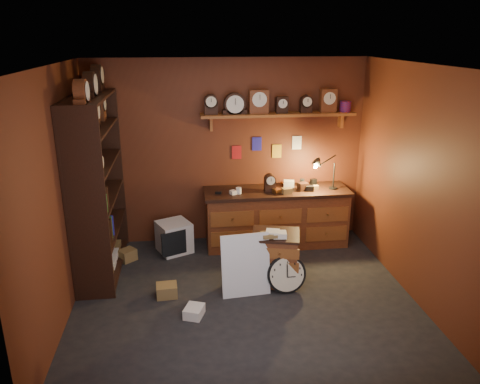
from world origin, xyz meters
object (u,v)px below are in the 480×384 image
shelving_unit (94,180)px  low_cabinet (275,255)px  workbench (276,214)px  big_round_clock (286,274)px

shelving_unit → low_cabinet: (2.23, -0.63, -0.89)m
shelving_unit → low_cabinet: shelving_unit is taller
workbench → low_cabinet: (-0.24, -1.13, -0.11)m
workbench → big_round_clock: size_ratio=4.43×
shelving_unit → big_round_clock: (2.32, -0.89, -1.02)m
workbench → big_round_clock: (-0.15, -1.38, -0.24)m
workbench → shelving_unit: bearing=-168.7°
shelving_unit → low_cabinet: size_ratio=3.41×
low_cabinet → big_round_clock: bearing=-56.7°
low_cabinet → big_round_clock: 0.30m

